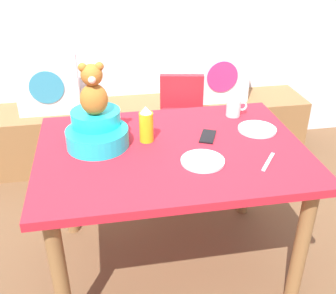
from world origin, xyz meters
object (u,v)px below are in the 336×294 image
teddy_bear (93,91)px  dinner_plate_near (203,161)px  highchair (182,119)px  pillow_floral_left (47,84)px  dinner_plate_far (257,129)px  ketchup_bottle (146,125)px  pillow_floral_right (220,74)px  infant_seat_teal (97,131)px  coffee_mug (234,108)px  dining_table (172,166)px  cell_phone (208,136)px

teddy_bear → dinner_plate_near: teddy_bear is taller
teddy_bear → highchair: bearing=50.0°
pillow_floral_left → dinner_plate_far: bearing=-42.9°
ketchup_bottle → pillow_floral_left: bearing=117.9°
highchair → dinner_plate_far: (0.26, -0.67, 0.22)m
pillow_floral_right → infant_seat_teal: bearing=-131.1°
highchair → ketchup_bottle: (-0.32, -0.68, 0.31)m
pillow_floral_left → pillow_floral_right: bearing=0.0°
pillow_floral_left → dinner_plate_far: (1.16, -1.08, 0.07)m
pillow_floral_right → coffee_mug: (-0.19, -0.88, 0.11)m
dinner_plate_near → dinner_plate_far: (0.36, 0.26, 0.00)m
coffee_mug → pillow_floral_right: bearing=78.1°
pillow_floral_left → dining_table: bearing=-60.0°
dining_table → cell_phone: 0.24m
infant_seat_teal → ketchup_bottle: bearing=-2.1°
infant_seat_teal → teddy_bear: teddy_bear is taller
infant_seat_teal → teddy_bear: 0.21m
pillow_floral_right → infant_seat_teal: same height
teddy_bear → coffee_mug: bearing=15.1°
cell_phone → ketchup_bottle: bearing=20.2°
dining_table → dinner_plate_near: dinner_plate_near is taller
dining_table → teddy_bear: (-0.35, 0.10, 0.38)m
dining_table → dinner_plate_far: bearing=12.8°
pillow_floral_left → dinner_plate_far: 1.59m
infant_seat_teal → coffee_mug: size_ratio=2.75×
dining_table → dinner_plate_far: (0.48, 0.11, 0.11)m
dinner_plate_near → dinner_plate_far: bearing=36.0°
pillow_floral_left → dinner_plate_near: (0.80, -1.35, 0.07)m
pillow_floral_left → teddy_bear: teddy_bear is taller
infant_seat_teal → highchair: bearing=50.0°
dining_table → infant_seat_teal: bearing=163.4°
dinner_plate_near → cell_phone: dinner_plate_near is taller
highchair → pillow_floral_left: bearing=155.3°
dinner_plate_far → highchair: bearing=111.5°
highchair → dinner_plate_near: highchair is taller
dinner_plate_near → ketchup_bottle: bearing=131.7°
cell_phone → highchair: bearing=-67.6°
infant_seat_teal → pillow_floral_left: bearing=107.3°
highchair → cell_phone: highchair is taller
pillow_floral_right → dining_table: bearing=-116.7°
teddy_bear → pillow_floral_left: bearing=107.3°
pillow_floral_right → coffee_mug: size_ratio=3.67×
pillow_floral_right → teddy_bear: 1.48m
pillow_floral_right → dining_table: (-0.60, -1.19, -0.04)m
highchair → dinner_plate_near: (-0.10, -0.93, 0.22)m
pillow_floral_right → highchair: (-0.38, -0.42, -0.16)m
dining_table → pillow_floral_right: bearing=63.3°
coffee_mug → pillow_floral_left: bearing=141.3°
coffee_mug → teddy_bear: bearing=-164.9°
pillow_floral_right → ketchup_bottle: ketchup_bottle is taller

